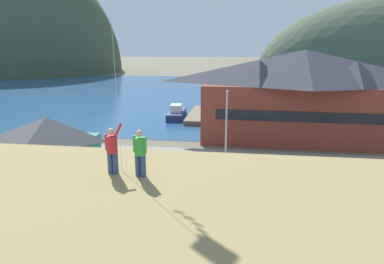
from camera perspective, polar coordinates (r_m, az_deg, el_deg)
The scene contains 16 objects.
ground_plane at distance 23.43m, azimuth -4.48°, elevation -13.70°, with size 600.00×600.00×0.00m, color #66604C.
parking_lot_pad at distance 27.84m, azimuth -2.29°, elevation -8.84°, with size 40.00×20.00×0.10m, color gray.
bay_water at distance 81.06m, azimuth 4.56°, elevation 6.50°, with size 360.00×84.00×0.03m, color navy.
far_hill_west_ridge at distance 162.96m, azimuth -26.18°, elevation 9.02°, with size 82.06×75.46×93.95m, color #3D4C38.
harbor_lodge at distance 41.56m, azimuth 17.93°, elevation 6.13°, with size 24.10×9.99×10.49m.
storage_shed_near_lot at distance 28.96m, azimuth -22.61°, elevation -2.98°, with size 7.18×5.92×5.64m.
wharf_dock at distance 53.64m, azimuth 1.31°, elevation 2.88°, with size 3.20×12.65×0.70m.
moored_boat_wharfside at distance 53.02m, azimuth -2.58°, elevation 3.14°, with size 2.66×7.32×2.16m.
parked_car_front_row_end at distance 27.75m, azimuth -2.12°, elevation -6.65°, with size 4.29×2.23×1.82m.
parked_car_mid_row_near at distance 29.05m, azimuth 10.11°, elevation -5.89°, with size 4.29×2.23×1.82m.
parked_car_front_row_red at distance 29.78m, azimuth 28.71°, elevation -6.99°, with size 4.35×2.35×1.82m.
parked_car_back_row_left at distance 23.06m, azimuth -6.27°, elevation -11.27°, with size 4.24×2.13×1.82m.
parked_car_corner_spot at distance 22.78m, azimuth 21.21°, elevation -12.56°, with size 4.33×2.32×1.82m.
parking_light_pole at distance 31.53m, azimuth 5.74°, elevation 1.56°, with size 0.24×0.78×6.86m.
person_kite_flyer at distance 12.97m, azimuth -13.14°, elevation -2.79°, with size 0.56×0.64×1.86m.
person_companion at distance 12.52m, azimuth -8.65°, elevation -3.26°, with size 0.54×0.40×1.74m.
Camera 1 is at (4.57, -20.18, 10.99)m, focal length 32.06 mm.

